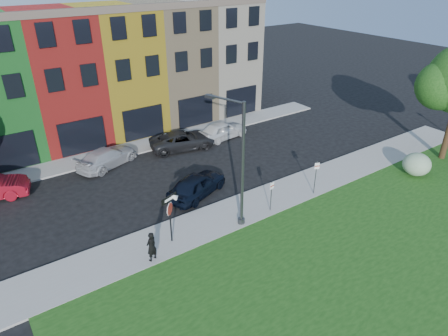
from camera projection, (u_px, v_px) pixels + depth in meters
ground at (271, 238)px, 21.59m from camera, size 120.00×120.00×0.00m
sidewalk_near at (264, 201)px, 24.76m from camera, size 40.00×3.00×0.12m
sidewalk_far at (116, 153)px, 31.00m from camera, size 40.00×2.40×0.12m
rowhouse_block at (87, 72)px, 33.48m from camera, size 30.00×10.12×10.00m
stop_sign at (170, 209)px, 20.24m from camera, size 1.01×0.38×2.79m
man at (151, 247)px, 19.46m from camera, size 0.84×0.77×1.63m
sedan_near at (197, 185)px, 25.18m from camera, size 4.84×5.68×1.52m
parked_car_silver at (107, 157)px, 28.84m from camera, size 5.42×6.20×1.39m
parked_car_dark at (183, 140)px, 31.50m from camera, size 4.45×6.10×1.43m
parked_car_white at (223, 130)px, 33.29m from camera, size 2.69×4.73×1.48m
street_lamp at (239, 165)px, 21.05m from camera, size 1.09×2.49×7.16m
parking_sign_a at (271, 192)px, 23.19m from camera, size 0.32×0.10×1.95m
parking_sign_b at (316, 174)px, 24.85m from camera, size 0.30×0.16×2.27m
shrub at (417, 164)px, 27.38m from camera, size 1.86×1.86×1.58m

